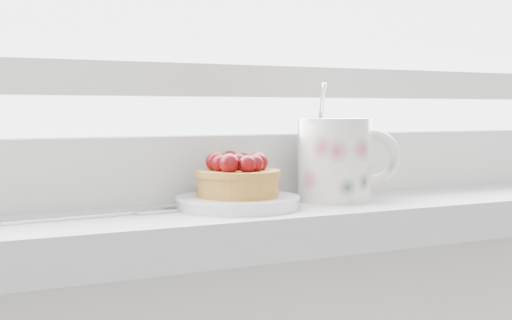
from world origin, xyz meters
TOP-DOWN VIEW (x-y plane):
  - saucer at (0.00, 1.88)m, footprint 0.12×0.12m
  - raspberry_tart at (0.00, 1.88)m, footprint 0.08×0.08m
  - floral_mug at (0.12, 1.89)m, footprint 0.12×0.10m
  - fork at (-0.14, 1.89)m, footprint 0.18×0.03m

SIDE VIEW (x-z plane):
  - fork at x=-0.14m, z-range 0.94..0.94m
  - saucer at x=0.00m, z-range 0.94..0.95m
  - raspberry_tart at x=0.00m, z-range 0.95..0.99m
  - floral_mug at x=0.12m, z-range 0.92..1.05m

